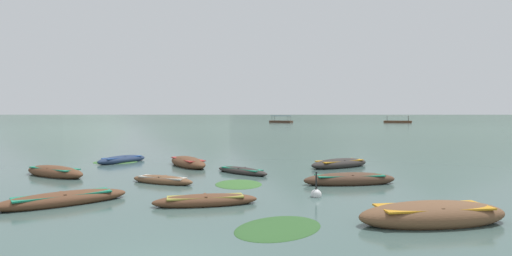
{
  "coord_description": "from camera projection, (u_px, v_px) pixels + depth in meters",
  "views": [
    {
      "loc": [
        2.93,
        -7.11,
        3.09
      ],
      "look_at": [
        -2.53,
        36.11,
        1.47
      ],
      "focal_mm": 27.55,
      "sensor_mm": 36.0,
      "label": 1
    }
  ],
  "objects": [
    {
      "name": "rowboat_4",
      "position": [
        242.0,
        171.0,
        20.15
      ],
      "size": [
        3.24,
        2.58,
        0.41
      ],
      "color": "#2D2826",
      "rests_on": "ground"
    },
    {
      "name": "mountain_2",
      "position": [
        302.0,
        68.0,
        2457.23
      ],
      "size": [
        1565.48,
        1565.48,
        571.12
      ],
      "primitive_type": "cone",
      "color": "#56665B",
      "rests_on": "ground"
    },
    {
      "name": "rowboat_6",
      "position": [
        433.0,
        215.0,
        10.96
      ],
      "size": [
        4.56,
        2.52,
        0.8
      ],
      "color": "brown",
      "rests_on": "ground"
    },
    {
      "name": "ferry_1",
      "position": [
        398.0,
        121.0,
        129.04
      ],
      "size": [
        9.14,
        4.86,
        2.54
      ],
      "color": "brown",
      "rests_on": "ground"
    },
    {
      "name": "rowboat_2",
      "position": [
        340.0,
        164.0,
        22.6
      ],
      "size": [
        3.97,
        3.51,
        0.62
      ],
      "color": "#2D2826",
      "rests_on": "ground"
    },
    {
      "name": "rowboat_0",
      "position": [
        63.0,
        199.0,
        13.33
      ],
      "size": [
        3.81,
        3.7,
        0.54
      ],
      "color": "brown",
      "rests_on": "ground"
    },
    {
      "name": "rowboat_1",
      "position": [
        206.0,
        201.0,
        13.22
      ],
      "size": [
        3.63,
        1.98,
        0.46
      ],
      "color": "brown",
      "rests_on": "ground"
    },
    {
      "name": "rowboat_7",
      "position": [
        162.0,
        180.0,
        17.35
      ],
      "size": [
        3.22,
        1.63,
        0.43
      ],
      "color": "brown",
      "rests_on": "ground"
    },
    {
      "name": "weed_patch_1",
      "position": [
        115.0,
        162.0,
        24.92
      ],
      "size": [
        3.27,
        2.93,
        0.14
      ],
      "primitive_type": "ellipsoid",
      "rotation": [
        0.0,
        0.0,
        1.88
      ],
      "color": "#38662D",
      "rests_on": "ground"
    },
    {
      "name": "ground_plane",
      "position": [
        305.0,
        114.0,
        1494.67
      ],
      "size": [
        6000.0,
        6000.0,
        0.0
      ],
      "primitive_type": "plane",
      "color": "#425B56"
    },
    {
      "name": "mountain_0",
      "position": [
        62.0,
        82.0,
        2533.79
      ],
      "size": [
        1264.96,
        1264.96,
        409.61
      ],
      "primitive_type": "cone",
      "color": "slate",
      "rests_on": "ground"
    },
    {
      "name": "rowboat_9",
      "position": [
        350.0,
        180.0,
        17.12
      ],
      "size": [
        4.27,
        2.09,
        0.64
      ],
      "color": "#4C3323",
      "rests_on": "ground"
    },
    {
      "name": "mountain_3",
      "position": [
        440.0,
        70.0,
        2363.15
      ],
      "size": [
        2241.91,
        2241.91,
        531.72
      ],
      "primitive_type": "cone",
      "color": "#56665B",
      "rests_on": "ground"
    },
    {
      "name": "rowboat_3",
      "position": [
        188.0,
        162.0,
        22.94
      ],
      "size": [
        3.56,
        3.91,
        0.7
      ],
      "color": "brown",
      "rests_on": "ground"
    },
    {
      "name": "mooring_buoy",
      "position": [
        316.0,
        194.0,
        14.51
      ],
      "size": [
        0.41,
        0.41,
        1.05
      ],
      "color": "silver",
      "rests_on": "ground"
    },
    {
      "name": "rowboat_8",
      "position": [
        55.0,
        172.0,
        19.31
      ],
      "size": [
        4.17,
        2.6,
        0.65
      ],
      "color": "brown",
      "rests_on": "ground"
    },
    {
      "name": "weed_patch_2",
      "position": [
        239.0,
        184.0,
        17.08
      ],
      "size": [
        2.49,
        2.74,
        0.14
      ],
      "primitive_type": "ellipsoid",
      "rotation": [
        0.0,
        0.0,
        0.21
      ],
      "color": "#38662D",
      "rests_on": "ground"
    },
    {
      "name": "rowboat_5",
      "position": [
        122.0,
        160.0,
        24.71
      ],
      "size": [
        2.55,
        3.5,
        0.55
      ],
      "color": "navy",
      "rests_on": "ground"
    },
    {
      "name": "weed_patch_0",
      "position": [
        278.0,
        228.0,
        10.55
      ],
      "size": [
        3.21,
        3.41,
        0.14
      ],
      "primitive_type": "ellipsoid",
      "rotation": [
        0.0,
        0.0,
        0.98
      ],
      "color": "#2D5628",
      "rests_on": "ground"
    },
    {
      "name": "mountain_1",
      "position": [
        210.0,
        87.0,
        2402.82
      ],
      "size": [
        1296.42,
        1296.42,
        324.85
      ],
      "primitive_type": "cone",
      "color": "#56665B",
      "rests_on": "ground"
    },
    {
      "name": "ferry_0",
      "position": [
        281.0,
        121.0,
        130.11
      ],
      "size": [
        7.98,
        5.07,
        2.54
      ],
      "color": "#4C3323",
      "rests_on": "ground"
    }
  ]
}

